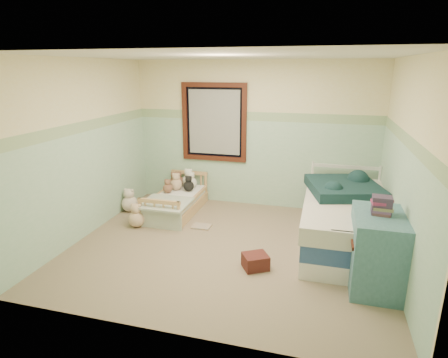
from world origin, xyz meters
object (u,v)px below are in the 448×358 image
(toddler_bed_frame, at_px, (176,207))
(plush_floor_tan, at_px, (137,219))
(plush_floor_cream, at_px, (130,204))
(red_pillow, at_px, (255,261))
(dresser, at_px, (376,251))
(twin_bed_frame, at_px, (344,237))
(floor_book, at_px, (201,226))

(toddler_bed_frame, distance_m, plush_floor_tan, 0.81)
(plush_floor_cream, height_order, red_pillow, plush_floor_cream)
(dresser, bearing_deg, twin_bed_frame, 105.68)
(plush_floor_tan, relative_size, twin_bed_frame, 0.12)
(twin_bed_frame, relative_size, floor_book, 7.77)
(floor_book, bearing_deg, dresser, -22.48)
(dresser, bearing_deg, plush_floor_cream, 160.67)
(twin_bed_frame, xyz_separation_m, floor_book, (-2.10, 0.03, -0.10))
(dresser, height_order, floor_book, dresser)
(dresser, height_order, red_pillow, dresser)
(plush_floor_cream, bearing_deg, plush_floor_tan, -52.52)
(toddler_bed_frame, distance_m, twin_bed_frame, 2.77)
(plush_floor_cream, bearing_deg, twin_bed_frame, -5.68)
(plush_floor_cream, xyz_separation_m, plush_floor_tan, (0.43, -0.56, -0.01))
(red_pillow, bearing_deg, toddler_bed_frame, 137.93)
(toddler_bed_frame, bearing_deg, plush_floor_cream, -167.28)
(plush_floor_tan, distance_m, floor_book, 1.01)
(twin_bed_frame, distance_m, floor_book, 2.10)
(plush_floor_tan, bearing_deg, red_pillow, -20.64)
(red_pillow, bearing_deg, plush_floor_tan, 159.36)
(twin_bed_frame, height_order, floor_book, twin_bed_frame)
(toddler_bed_frame, height_order, dresser, dresser)
(toddler_bed_frame, distance_m, plush_floor_cream, 0.80)
(floor_book, bearing_deg, plush_floor_cream, 167.55)
(toddler_bed_frame, distance_m, red_pillow, 2.22)
(twin_bed_frame, bearing_deg, floor_book, 179.23)
(plush_floor_cream, relative_size, twin_bed_frame, 0.13)
(toddler_bed_frame, relative_size, red_pillow, 4.79)
(toddler_bed_frame, height_order, twin_bed_frame, twin_bed_frame)
(toddler_bed_frame, bearing_deg, red_pillow, -42.07)
(plush_floor_tan, distance_m, twin_bed_frame, 3.08)
(plush_floor_tan, xyz_separation_m, red_pillow, (2.00, -0.75, -0.04))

